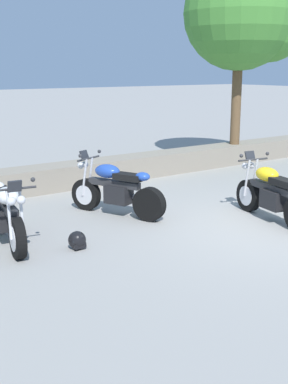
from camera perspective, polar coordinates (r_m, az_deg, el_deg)
name	(u,v)px	position (r m, az deg, el deg)	size (l,w,h in m)	color
ground_plane	(263,228)	(9.10, 13.28, -3.94)	(120.00, 120.00, 0.00)	gray
stone_wall	(115,169)	(12.58, -3.32, 2.59)	(36.00, 0.80, 0.55)	gray
motorcycle_white_near_left	(7,215)	(8.20, -15.26, -2.48)	(0.69, 2.06, 1.18)	black
motorcycle_blue_centre	(115,190)	(9.52, -3.26, 0.24)	(1.04, 1.96, 1.18)	black
motorcycle_yellow_far_right	(272,195)	(9.45, 14.27, -0.28)	(0.74, 2.05, 1.18)	black
rider_helmet	(77,240)	(7.87, -7.54, -5.44)	(0.28, 0.28, 0.28)	black
leafy_tree_mid_left	(246,16)	(15.08, 11.49, 18.92)	(3.30, 3.15, 5.23)	brown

